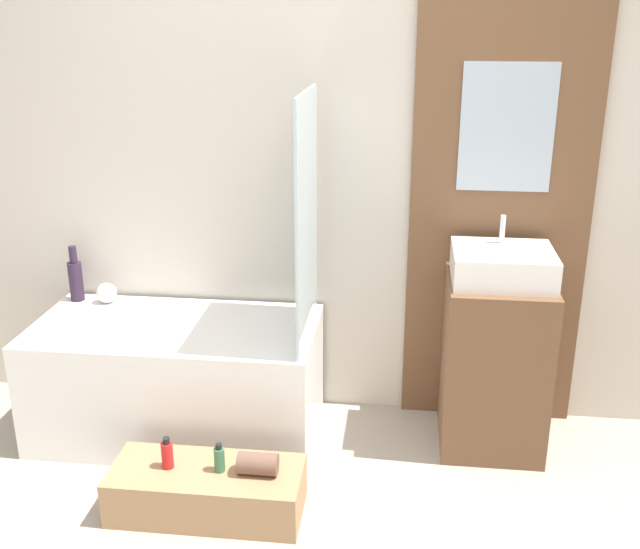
{
  "coord_description": "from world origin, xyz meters",
  "views": [
    {
      "loc": [
        0.42,
        -1.9,
        1.95
      ],
      "look_at": [
        0.11,
        0.72,
        1.01
      ],
      "focal_mm": 42.0,
      "sensor_mm": 36.0,
      "label": 1
    }
  ],
  "objects_px": {
    "wooden_step_bench": "(207,490)",
    "bottle_soap_primary": "(167,454)",
    "bathtub": "(178,378)",
    "sink": "(503,265)",
    "vase_round_light": "(106,293)",
    "bottle_soap_secondary": "(219,459)",
    "vase_tall_dark": "(76,278)"
  },
  "relations": [
    {
      "from": "wooden_step_bench",
      "to": "bottle_soap_primary",
      "type": "relative_size",
      "value": 5.74
    },
    {
      "from": "wooden_step_bench",
      "to": "sink",
      "type": "relative_size",
      "value": 1.78
    },
    {
      "from": "bathtub",
      "to": "vase_round_light",
      "type": "height_order",
      "value": "vase_round_light"
    },
    {
      "from": "sink",
      "to": "bottle_soap_secondary",
      "type": "distance_m",
      "value": 1.46
    },
    {
      "from": "bottle_soap_secondary",
      "to": "vase_tall_dark",
      "type": "bearing_deg",
      "value": 137.48
    },
    {
      "from": "bathtub",
      "to": "bottle_soap_secondary",
      "type": "distance_m",
      "value": 0.69
    },
    {
      "from": "vase_tall_dark",
      "to": "vase_round_light",
      "type": "distance_m",
      "value": 0.17
    },
    {
      "from": "bathtub",
      "to": "sink",
      "type": "xyz_separation_m",
      "value": [
        1.48,
        0.08,
        0.6
      ]
    },
    {
      "from": "wooden_step_bench",
      "to": "bottle_soap_primary",
      "type": "distance_m",
      "value": 0.22
    },
    {
      "from": "wooden_step_bench",
      "to": "bottle_soap_secondary",
      "type": "bearing_deg",
      "value": 0.0
    },
    {
      "from": "sink",
      "to": "bottle_soap_secondary",
      "type": "relative_size",
      "value": 3.52
    },
    {
      "from": "bathtub",
      "to": "bottle_soap_secondary",
      "type": "bearing_deg",
      "value": -59.55
    },
    {
      "from": "vase_tall_dark",
      "to": "wooden_step_bench",
      "type": "bearing_deg",
      "value": -44.38
    },
    {
      "from": "bathtub",
      "to": "wooden_step_bench",
      "type": "xyz_separation_m",
      "value": [
        0.29,
        -0.6,
        -0.18
      ]
    },
    {
      "from": "vase_round_light",
      "to": "bottle_soap_primary",
      "type": "distance_m",
      "value": 1.06
    },
    {
      "from": "bathtub",
      "to": "vase_tall_dark",
      "type": "distance_m",
      "value": 0.74
    },
    {
      "from": "bottle_soap_secondary",
      "to": "sink",
      "type": "bearing_deg",
      "value": 30.86
    },
    {
      "from": "bathtub",
      "to": "sink",
      "type": "relative_size",
      "value": 3.02
    },
    {
      "from": "wooden_step_bench",
      "to": "vase_tall_dark",
      "type": "bearing_deg",
      "value": 135.62
    },
    {
      "from": "wooden_step_bench",
      "to": "bottle_soap_primary",
      "type": "height_order",
      "value": "bottle_soap_primary"
    },
    {
      "from": "bathtub",
      "to": "vase_tall_dark",
      "type": "bearing_deg",
      "value": 156.22
    },
    {
      "from": "vase_tall_dark",
      "to": "bottle_soap_primary",
      "type": "xyz_separation_m",
      "value": [
        0.71,
        -0.85,
        -0.42
      ]
    },
    {
      "from": "bathtub",
      "to": "vase_tall_dark",
      "type": "xyz_separation_m",
      "value": [
        -0.58,
        0.25,
        0.39
      ]
    },
    {
      "from": "sink",
      "to": "vase_round_light",
      "type": "distance_m",
      "value": 1.92
    },
    {
      "from": "wooden_step_bench",
      "to": "vase_round_light",
      "type": "relative_size",
      "value": 7.66
    },
    {
      "from": "bottle_soap_primary",
      "to": "wooden_step_bench",
      "type": "bearing_deg",
      "value": 0.0
    },
    {
      "from": "wooden_step_bench",
      "to": "vase_round_light",
      "type": "distance_m",
      "value": 1.21
    },
    {
      "from": "sink",
      "to": "vase_round_light",
      "type": "bearing_deg",
      "value": 175.28
    },
    {
      "from": "vase_round_light",
      "to": "bottle_soap_primary",
      "type": "relative_size",
      "value": 0.75
    },
    {
      "from": "bathtub",
      "to": "sink",
      "type": "distance_m",
      "value": 1.6
    },
    {
      "from": "sink",
      "to": "bathtub",
      "type": "bearing_deg",
      "value": -176.88
    },
    {
      "from": "bathtub",
      "to": "vase_round_light",
      "type": "bearing_deg",
      "value": 150.3
    }
  ]
}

